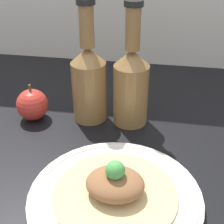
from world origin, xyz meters
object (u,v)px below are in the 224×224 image
plated_food (115,186)px  cider_bottle_left (89,79)px  cider_bottle_right (131,83)px  apple (32,105)px  plate (115,196)px

plated_food → cider_bottle_left: bearing=112.2°
cider_bottle_right → apple: (-22.89, -2.78, -6.32)cm
plate → cider_bottle_right: (-0.74, 25.45, 9.04)cm
plate → plated_food: plated_food is taller
cider_bottle_right → plated_food: bearing=-88.3°
plate → cider_bottle_left: cider_bottle_left is taller
cider_bottle_left → apple: cider_bottle_left is taller
plated_food → apple: 32.75cm
plated_food → cider_bottle_left: 28.29cm
plate → cider_bottle_right: size_ratio=1.05×
plate → plated_food: size_ratio=1.39×
apple → plate: bearing=-43.8°
plate → apple: size_ratio=3.25×
cider_bottle_left → apple: bearing=-168.2°
plate → plated_food: 2.33cm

